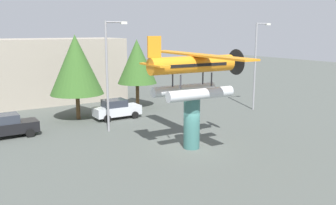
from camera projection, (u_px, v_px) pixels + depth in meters
name	position (u px, v px, depth m)	size (l,w,h in m)	color
ground_plane	(191.00, 148.00, 24.98)	(140.00, 140.00, 0.00)	#4C514C
display_pedestal	(192.00, 123.00, 24.63)	(1.10, 1.10, 3.53)	#386B66
floatplane_monument	(194.00, 72.00, 24.03)	(6.95, 10.44, 4.00)	silver
car_near_black	(7.00, 126.00, 27.31)	(4.20, 2.02, 1.76)	black
car_mid_silver	(116.00, 109.00, 33.14)	(4.20, 2.02, 1.76)	silver
streetlight_primary	(109.00, 69.00, 28.24)	(1.84, 0.28, 8.58)	gray
streetlight_secondary	(257.00, 60.00, 36.22)	(1.84, 0.28, 8.61)	gray
storefront_building	(57.00, 70.00, 41.13)	(14.21, 6.61, 6.96)	#9E9384
tree_east	(76.00, 65.00, 32.18)	(4.71, 4.71, 7.51)	brown
tree_center_back	(137.00, 62.00, 37.19)	(4.02, 4.02, 6.99)	brown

